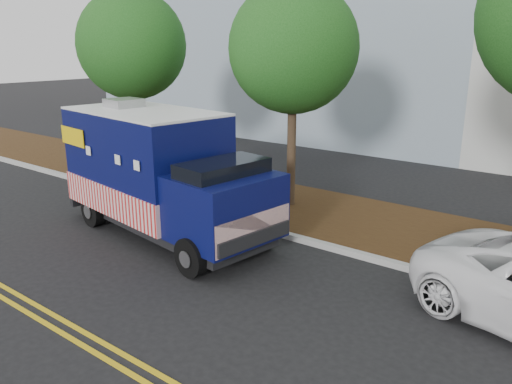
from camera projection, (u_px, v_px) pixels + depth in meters
The scene contains 9 objects.
ground at pixel (232, 248), 12.33m from camera, with size 120.00×120.00×0.00m, color black.
curb at pixel (265, 230), 13.37m from camera, with size 120.00×0.18×0.15m, color #9E9E99.
mulch_strip at pixel (307, 210), 14.97m from camera, with size 120.00×4.00×0.15m, color #321D0D.
centerline_near at pixel (72, 325), 8.94m from camera, with size 120.00×0.10×0.01m, color gold.
centerline_far at pixel (59, 331), 8.74m from camera, with size 120.00×0.10×0.01m, color gold.
tree_a at pixel (132, 45), 17.64m from camera, with size 3.83×3.83×6.75m.
tree_b at pixel (293, 49), 14.02m from camera, with size 3.68×3.68×6.59m.
sign_post at pixel (217, 177), 14.23m from camera, with size 0.06×0.06×2.40m, color #473828.
food_truck at pixel (160, 176), 12.99m from camera, with size 6.79×3.29×3.44m.
Camera 1 is at (7.42, -8.71, 4.83)m, focal length 35.00 mm.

